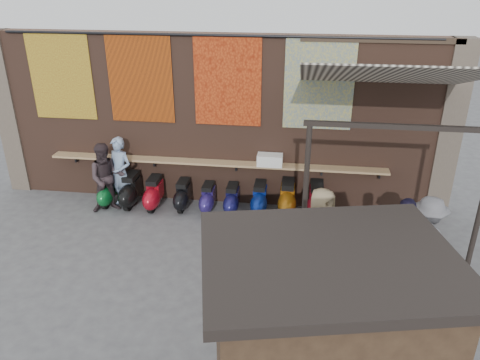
{
  "coord_description": "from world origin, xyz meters",
  "views": [
    {
      "loc": [
        1.96,
        -7.69,
        5.29
      ],
      "look_at": [
        0.75,
        1.2,
        1.21
      ],
      "focal_mm": 35.0,
      "sensor_mm": 36.0,
      "label": 1
    }
  ],
  "objects": [
    {
      "name": "scooter_stool_5",
      "position": [
        0.46,
        1.96,
        0.34
      ],
      "size": [
        0.33,
        0.72,
        0.69
      ],
      "primitive_type": null,
      "color": "#141348",
      "rests_on": "ground"
    },
    {
      "name": "tapestry_orange",
      "position": [
        0.3,
        2.48,
        3.0
      ],
      "size": [
        1.5,
        0.02,
        2.0
      ],
      "primitive_type": "cube",
      "color": "#BD4417",
      "rests_on": "brick_wall"
    },
    {
      "name": "shopper_navy",
      "position": [
        3.83,
        -0.48,
        0.9
      ],
      "size": [
        1.15,
        0.78,
        1.81
      ],
      "primitive_type": "imported",
      "rotation": [
        0.0,
        0.0,
        3.5
      ],
      "color": "black",
      "rests_on": "ground"
    },
    {
      "name": "scooter_stool_7",
      "position": [
        1.75,
        2.05,
        0.41
      ],
      "size": [
        0.39,
        0.86,
        0.82
      ],
      "primitive_type": null,
      "color": "#9B580E",
      "rests_on": "ground"
    },
    {
      "name": "market_stall",
      "position": [
        2.33,
        -3.6,
        1.26
      ],
      "size": [
        2.65,
        2.21,
        2.52
      ],
      "primitive_type": "cube",
      "rotation": [
        0.0,
        0.0,
        0.22
      ],
      "color": "black",
      "rests_on": "ground"
    },
    {
      "name": "stall_shelf",
      "position": [
        2.14,
        -2.72,
        0.92
      ],
      "size": [
        1.91,
        0.52,
        0.06
      ],
      "primitive_type": "cube",
      "rotation": [
        0.0,
        0.0,
        0.22
      ],
      "color": "#473321",
      "rests_on": "market_stall"
    },
    {
      "name": "awning_header",
      "position": [
        3.5,
        -0.6,
        3.08
      ],
      "size": [
        3.0,
        0.08,
        0.08
      ],
      "primitive_type": "cube",
      "color": "black",
      "rests_on": "awning_post_left"
    },
    {
      "name": "awning_post_right",
      "position": [
        4.9,
        -0.6,
        1.55
      ],
      "size": [
        0.09,
        0.09,
        3.1
      ],
      "primitive_type": "cylinder",
      "color": "black",
      "rests_on": "ground"
    },
    {
      "name": "stall_roof",
      "position": [
        2.33,
        -3.6,
        2.58
      ],
      "size": [
        2.98,
        2.53,
        0.12
      ],
      "primitive_type": "cube",
      "rotation": [
        0.0,
        0.0,
        0.22
      ],
      "color": "black",
      "rests_on": "market_stall"
    },
    {
      "name": "shopper_tan",
      "position": [
        2.42,
        -0.16,
        0.87
      ],
      "size": [
        0.92,
        1.01,
        1.74
      ],
      "primitive_type": "imported",
      "rotation": [
        0.0,
        0.0,
        1.01
      ],
      "color": "#988360",
      "rests_on": "ground"
    },
    {
      "name": "hang_rail",
      "position": [
        0.0,
        2.47,
        3.98
      ],
      "size": [
        9.5,
        0.06,
        0.06
      ],
      "primitive_type": "cylinder",
      "rotation": [
        0.0,
        1.57,
        0.0
      ],
      "color": "black",
      "rests_on": "brick_wall"
    },
    {
      "name": "pier_left",
      "position": [
        -5.2,
        2.7,
        2.0
      ],
      "size": [
        0.5,
        0.5,
        4.0
      ],
      "primitive_type": "cube",
      "color": "#4C4238",
      "rests_on": "ground"
    },
    {
      "name": "scooter_stool_3",
      "position": [
        -0.74,
        2.02,
        0.35
      ],
      "size": [
        0.33,
        0.73,
        0.7
      ],
      "primitive_type": null,
      "color": "black",
      "rests_on": "ground"
    },
    {
      "name": "scooter_stool_1",
      "position": [
        -2.01,
        2.01,
        0.4
      ],
      "size": [
        0.38,
        0.84,
        0.8
      ],
      "primitive_type": null,
      "color": "black",
      "rests_on": "ground"
    },
    {
      "name": "scooter_stool_4",
      "position": [
        -0.12,
        1.97,
        0.34
      ],
      "size": [
        0.32,
        0.71,
        0.67
      ],
      "primitive_type": null,
      "color": "navy",
      "rests_on": "ground"
    },
    {
      "name": "eating_counter",
      "position": [
        0.0,
        2.33,
        1.1
      ],
      "size": [
        8.0,
        0.32,
        0.05
      ],
      "primitive_type": "cube",
      "color": "#9E7A51",
      "rests_on": "brick_wall"
    },
    {
      "name": "tapestry_sun",
      "position": [
        -1.7,
        2.48,
        3.0
      ],
      "size": [
        1.5,
        0.02,
        2.0
      ],
      "primitive_type": "cube",
      "color": "#E9560D",
      "rests_on": "brick_wall"
    },
    {
      "name": "tapestry_redgold",
      "position": [
        -3.6,
        2.48,
        3.0
      ],
      "size": [
        1.5,
        0.02,
        2.0
      ],
      "primitive_type": "cube",
      "color": "maroon",
      "rests_on": "brick_wall"
    },
    {
      "name": "shopper_grey",
      "position": [
        4.29,
        -0.15,
        0.85
      ],
      "size": [
        1.26,
        1.04,
        1.7
      ],
      "primitive_type": "imported",
      "rotation": [
        0.0,
        0.0,
        2.7
      ],
      "color": "slate",
      "rests_on": "ground"
    },
    {
      "name": "diner_left",
      "position": [
        -2.23,
        2.0,
        0.86
      ],
      "size": [
        0.73,
        0.59,
        1.73
      ],
      "primitive_type": "imported",
      "rotation": [
        0.0,
        0.0,
        -0.32
      ],
      "color": "#839BBE",
      "rests_on": "ground"
    },
    {
      "name": "awning_canvas",
      "position": [
        3.5,
        0.9,
        3.55
      ],
      "size": [
        3.2,
        3.28,
        0.97
      ],
      "primitive_type": "cube",
      "rotation": [
        -0.28,
        0.0,
        0.0
      ],
      "color": "beige",
      "rests_on": "brick_wall"
    },
    {
      "name": "scooter_stool_6",
      "position": [
        1.1,
        2.01,
        0.38
      ],
      "size": [
        0.36,
        0.79,
        0.75
      ],
      "primitive_type": null,
      "color": "navy",
      "rests_on": "ground"
    },
    {
      "name": "scooter_stool_0",
      "position": [
        -2.58,
        1.99,
        0.35
      ],
      "size": [
        0.33,
        0.73,
        0.69
      ],
      "primitive_type": null,
      "color": "#0D5E27",
      "rests_on": "ground"
    },
    {
      "name": "pier_right",
      "position": [
        5.2,
        2.7,
        2.0
      ],
      "size": [
        0.5,
        0.5,
        4.0
      ],
      "primitive_type": "cube",
      "color": "#4C4238",
      "rests_on": "ground"
    },
    {
      "name": "awning_ledger",
      "position": [
        3.5,
        2.49,
        3.95
      ],
      "size": [
        3.3,
        0.08,
        0.12
      ],
      "primitive_type": "cube",
      "color": "#33261C",
      "rests_on": "brick_wall"
    },
    {
      "name": "scooter_stool_8",
      "position": [
        2.41,
        2.0,
        0.42
      ],
      "size": [
        0.39,
        0.88,
        0.83
      ],
      "primitive_type": null,
      "color": "maroon",
      "rests_on": "ground"
    },
    {
      "name": "diner_right",
      "position": [
        -2.45,
        1.71,
        0.84
      ],
      "size": [
        1.01,
        0.92,
        1.68
      ],
      "primitive_type": "imported",
      "rotation": [
        0.0,
        0.0,
        0.44
      ],
      "color": "#32262A",
      "rests_on": "ground"
    },
    {
      "name": "shelf_box",
      "position": [
        1.3,
        2.3,
        1.26
      ],
      "size": [
        0.58,
        0.33,
        0.26
      ],
      "primitive_type": "cube",
      "color": "white",
      "rests_on": "eating_counter"
    },
    {
      "name": "ground",
      "position": [
        0.0,
        0.0,
        0.0
      ],
      "size": [
        70.0,
        70.0,
        0.0
      ],
      "primitive_type": "plane",
      "color": "#474749",
      "rests_on": "ground"
    },
    {
      "name": "scooter_stool_2",
      "position": [
        -1.43,
        1.96,
        0.38
      ],
      "size": [
        0.36,
        0.8,
        0.76
      ],
      "primitive_type": null,
      "color": "#A30C1B",
      "rests_on": "ground"
    },
    {
      "name": "brick_wall",
      "position": [
        0.0,
        2.7,
        2.0
      ],
      "size": [
        10.0,
        0.4,
        4.0
      ],
      "primitive_type": "cube",
      "color": "brown",
      "rests_on": "ground"
    },
    {
      "name": "stall_sign",
      "position": [
        2.14,
        -2.72,
        1.83
      ],
      "size": [
        1.18,
        0.3,
        0.5
      ],
      "primitive_type": "cube",
      "rotation": [
        0.0,
        0.0,
        0.22
      ],
      "color": "gold",
      "rests_on": "market_stall"
    },
    {
      "name": "tapestry_multi",
      "position": [
        2.3,
        2.48,
        3.0
      ],
      "size": [
        1.5,
        0.02,
        2.0
      ],
      "primitive_type": "cube",
      "color": "#2B52A0",
      "rests_on": "brick_wall"
    },
    {
      "name": "awning_post_left",
      "position": [
        2.1,
        -0.6,
        1.55
      ],
      "size": [
        0.09,
        0.09,
        3.1
      ],
      "primitive_type": "cylinder",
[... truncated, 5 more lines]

